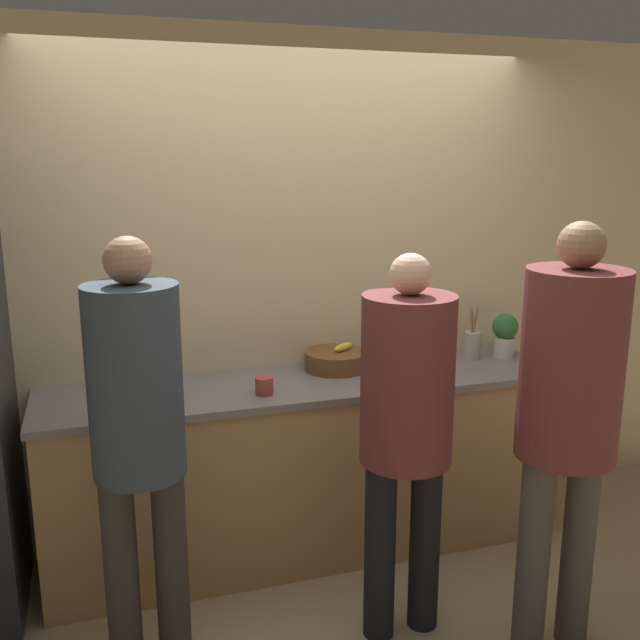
{
  "coord_description": "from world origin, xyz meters",
  "views": [
    {
      "loc": [
        -0.96,
        -2.87,
        2.0
      ],
      "look_at": [
        0.0,
        0.14,
        1.26
      ],
      "focal_mm": 40.0,
      "sensor_mm": 36.0,
      "label": 1
    }
  ],
  "objects": [
    {
      "name": "wall_back",
      "position": [
        0.0,
        0.66,
        1.3
      ],
      "size": [
        5.2,
        0.06,
        2.6
      ],
      "color": "#D6BC8C",
      "rests_on": "ground_plane"
    },
    {
      "name": "bottle_red",
      "position": [
        0.62,
        0.33,
        1.0
      ],
      "size": [
        0.08,
        0.08,
        0.24
      ],
      "color": "red",
      "rests_on": "counter"
    },
    {
      "name": "fruit_bowl",
      "position": [
        0.19,
        0.48,
        0.96
      ],
      "size": [
        0.33,
        0.33,
        0.14
      ],
      "color": "brown",
      "rests_on": "counter"
    },
    {
      "name": "ground_plane",
      "position": [
        0.0,
        0.0,
        0.0
      ],
      "size": [
        14.0,
        14.0,
        0.0
      ],
      "primitive_type": "plane",
      "color": "#9E8460"
    },
    {
      "name": "potted_plant",
      "position": [
        1.15,
        0.42,
        1.04
      ],
      "size": [
        0.14,
        0.14,
        0.24
      ],
      "color": "beige",
      "rests_on": "counter"
    },
    {
      "name": "person_left",
      "position": [
        -0.85,
        -0.3,
        1.02
      ],
      "size": [
        0.35,
        0.35,
        1.72
      ],
      "color": "#38332D",
      "rests_on": "ground_plane"
    },
    {
      "name": "cup_red",
      "position": [
        -0.25,
        0.2,
        0.95
      ],
      "size": [
        0.08,
        0.08,
        0.08
      ],
      "color": "#A33D33",
      "rests_on": "counter"
    },
    {
      "name": "counter",
      "position": [
        0.0,
        0.36,
        0.45
      ],
      "size": [
        2.59,
        0.64,
        0.91
      ],
      "color": "tan",
      "rests_on": "ground_plane"
    },
    {
      "name": "bottle_amber",
      "position": [
        -0.93,
        0.17,
        0.98
      ],
      "size": [
        0.06,
        0.06,
        0.19
      ],
      "color": "brown",
      "rests_on": "counter"
    },
    {
      "name": "person_center",
      "position": [
        0.19,
        -0.41,
        0.99
      ],
      "size": [
        0.37,
        0.37,
        1.63
      ],
      "color": "black",
      "rests_on": "ground_plane"
    },
    {
      "name": "person_right",
      "position": [
        0.74,
        -0.69,
        1.07
      ],
      "size": [
        0.39,
        0.39,
        1.76
      ],
      "color": "#4C4742",
      "rests_on": "ground_plane"
    },
    {
      "name": "utensil_crock",
      "position": [
        0.97,
        0.44,
        0.99
      ],
      "size": [
        0.09,
        0.09,
        0.28
      ],
      "color": "#ADA393",
      "rests_on": "counter"
    }
  ]
}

